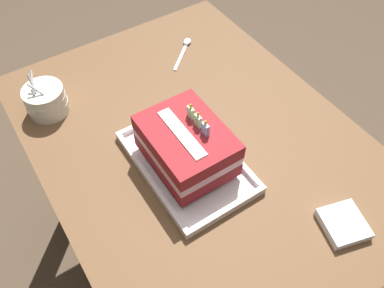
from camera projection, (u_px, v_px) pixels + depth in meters
ground_plane at (195, 254)px, 1.64m from camera, size 8.00×8.00×0.00m
dining_table at (196, 164)px, 1.14m from camera, size 1.07×0.79×0.75m
foil_tray at (187, 163)px, 1.00m from camera, size 0.35×0.22×0.02m
birthday_cake at (187, 145)px, 0.94m from camera, size 0.22×0.17×0.15m
bowl_stack at (46, 100)px, 1.09m from camera, size 0.11×0.11×0.13m
serving_spoon_near_tray at (185, 46)px, 1.29m from camera, size 0.12×0.13×0.01m
napkin_pile at (343, 224)px, 0.89m from camera, size 0.12×0.11×0.02m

